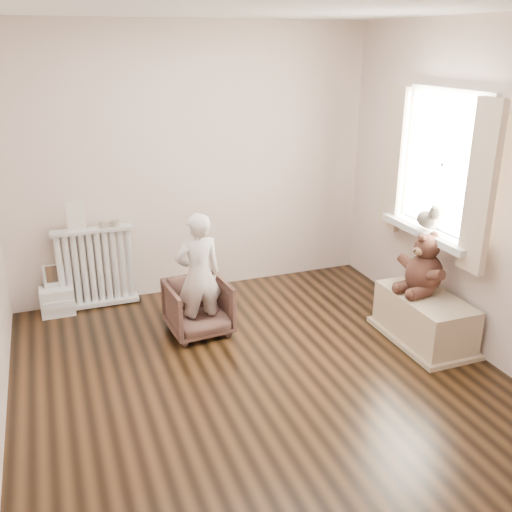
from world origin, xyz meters
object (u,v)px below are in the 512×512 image
object	(u,v)px
armchair	(198,308)
toy_vanity	(56,287)
teddy_bear	(425,263)
radiator	(96,269)
toy_bench	(424,318)
child	(199,275)
plush_cat	(428,218)

from	to	relation	value
armchair	toy_vanity	bearing A→B (deg)	139.57
teddy_bear	radiator	bearing A→B (deg)	139.13
toy_bench	child	bearing A→B (deg)	157.07
armchair	teddy_bear	size ratio (longest dim) A/B	1.01
armchair	plush_cat	world-z (taller)	plush_cat
radiator	armchair	xyz separation A→B (m)	(0.77, -0.85, -0.15)
teddy_bear	plush_cat	size ratio (longest dim) A/B	1.90
armchair	child	bearing A→B (deg)	-94.72
toy_vanity	armchair	world-z (taller)	toy_vanity
toy_bench	radiator	bearing A→B (deg)	146.91
toy_vanity	armchair	distance (m)	1.41
child	teddy_bear	world-z (taller)	child
child	plush_cat	bearing A→B (deg)	161.46
armchair	toy_bench	distance (m)	1.93
armchair	toy_bench	size ratio (longest dim) A/B	0.60
child	plush_cat	distance (m)	2.01
toy_vanity	radiator	bearing A→B (deg)	4.54
armchair	plush_cat	bearing A→B (deg)	-19.95
armchair	child	xyz separation A→B (m)	(0.00, -0.05, 0.32)
teddy_bear	toy_vanity	bearing A→B (deg)	143.00
child	teddy_bear	bearing A→B (deg)	154.98
child	armchair	bearing A→B (deg)	-94.72
radiator	plush_cat	world-z (taller)	plush_cat
toy_vanity	child	world-z (taller)	child
armchair	toy_bench	world-z (taller)	armchair
toy_vanity	plush_cat	distance (m)	3.41
toy_bench	teddy_bear	world-z (taller)	teddy_bear
teddy_bear	armchair	bearing A→B (deg)	148.94
radiator	toy_vanity	distance (m)	0.40
radiator	toy_bench	distance (m)	3.03
radiator	teddy_bear	distance (m)	3.00
child	toy_bench	world-z (taller)	child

